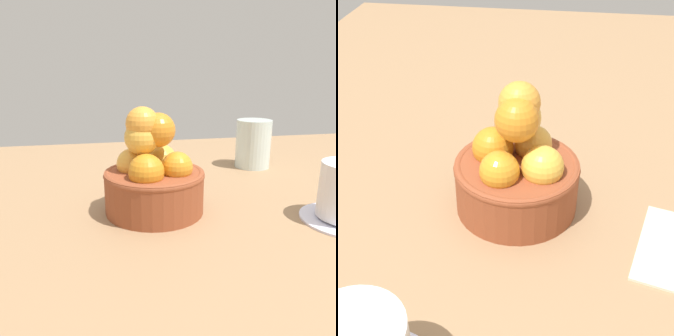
% 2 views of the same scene
% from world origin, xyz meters
% --- Properties ---
extents(ground_plane, '(1.51, 0.98, 0.05)m').
position_xyz_m(ground_plane, '(0.00, 0.00, -0.02)').
color(ground_plane, '#997551').
extents(terracotta_bowl, '(0.14, 0.14, 0.15)m').
position_xyz_m(terracotta_bowl, '(-0.00, -0.00, 0.05)').
color(terracotta_bowl, brown).
rests_on(terracotta_bowl, ground_plane).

